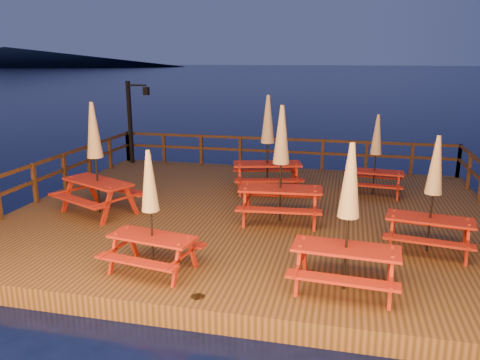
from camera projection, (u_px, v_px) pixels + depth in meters
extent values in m
plane|color=black|center=(253.00, 225.00, 12.15)|extent=(500.00, 500.00, 0.00)
cube|color=#402E14|center=(253.00, 218.00, 12.10)|extent=(12.00, 10.00, 0.40)
cylinder|color=#361911|center=(133.00, 180.00, 17.78)|extent=(0.24, 0.24, 1.40)
cylinder|color=#361911|center=(199.00, 334.00, 7.89)|extent=(0.24, 0.24, 1.40)
cylinder|color=#361911|center=(279.00, 189.00, 16.56)|extent=(0.24, 0.24, 1.40)
cylinder|color=#361911|center=(448.00, 199.00, 15.34)|extent=(0.24, 0.24, 1.40)
cube|color=#361911|center=(281.00, 139.00, 16.35)|extent=(11.70, 0.06, 0.09)
cube|color=#361911|center=(281.00, 152.00, 16.47)|extent=(11.70, 0.06, 0.09)
cube|color=#361911|center=(157.00, 147.00, 17.50)|extent=(0.10, 0.10, 1.10)
cube|color=#361911|center=(281.00, 153.00, 16.48)|extent=(0.10, 0.10, 1.10)
cube|color=#361911|center=(421.00, 159.00, 15.46)|extent=(0.10, 0.10, 1.10)
cube|color=#361911|center=(48.00, 160.00, 13.06)|extent=(0.06, 9.70, 0.09)
cube|color=#361911|center=(50.00, 175.00, 13.17)|extent=(0.06, 9.70, 0.09)
cube|color=#361911|center=(50.00, 177.00, 13.18)|extent=(0.10, 0.10, 1.10)
cube|color=#361911|center=(116.00, 151.00, 16.84)|extent=(0.10, 0.10, 1.10)
cube|color=#361911|center=(466.00, 168.00, 14.29)|extent=(0.10, 0.10, 1.10)
cube|color=black|center=(130.00, 123.00, 17.16)|extent=(0.12, 0.12, 3.00)
cube|color=black|center=(137.00, 85.00, 16.74)|extent=(0.70, 0.06, 0.06)
cube|color=black|center=(146.00, 91.00, 16.72)|extent=(0.18, 0.18, 0.28)
sphere|color=#FFB866|center=(146.00, 91.00, 16.72)|extent=(0.14, 0.14, 0.14)
ellipsoid|color=black|center=(6.00, 57.00, 224.86)|extent=(180.00, 84.00, 9.00)
cube|color=maroon|center=(152.00, 237.00, 8.49)|extent=(1.67, 0.87, 0.04)
cube|color=maroon|center=(168.00, 240.00, 9.03)|extent=(1.61, 0.51, 0.04)
cube|color=maroon|center=(136.00, 262.00, 8.09)|extent=(1.61, 0.51, 0.04)
cube|color=maroon|center=(132.00, 243.00, 9.08)|extent=(0.07, 0.10, 0.66)
cube|color=maroon|center=(113.00, 254.00, 8.56)|extent=(0.07, 0.10, 0.66)
cube|color=maroon|center=(192.00, 253.00, 8.59)|extent=(0.07, 0.10, 0.66)
cube|color=maroon|center=(176.00, 266.00, 8.07)|extent=(0.07, 0.10, 0.66)
cylinder|color=black|center=(151.00, 214.00, 8.38)|extent=(0.04, 0.04, 2.20)
cone|color=tan|center=(149.00, 181.00, 8.22)|extent=(0.32, 0.32, 1.10)
sphere|color=black|center=(148.00, 152.00, 8.09)|extent=(0.06, 0.06, 0.06)
cube|color=maroon|center=(98.00, 182.00, 11.67)|extent=(2.09, 1.51, 0.05)
cube|color=maroon|center=(119.00, 189.00, 12.25)|extent=(1.90, 1.10, 0.05)
cube|color=maroon|center=(76.00, 200.00, 11.26)|extent=(1.90, 1.10, 0.05)
cube|color=maroon|center=(92.00, 189.00, 12.53)|extent=(0.10, 0.13, 0.81)
cube|color=maroon|center=(68.00, 195.00, 11.99)|extent=(0.10, 0.13, 0.81)
cube|color=maroon|center=(131.00, 200.00, 11.57)|extent=(0.10, 0.13, 0.81)
cube|color=maroon|center=(107.00, 207.00, 11.02)|extent=(0.10, 0.13, 0.81)
cylinder|color=black|center=(96.00, 161.00, 11.53)|extent=(0.05, 0.05, 2.71)
cone|color=tan|center=(93.00, 130.00, 11.34)|extent=(0.39, 0.39, 1.35)
sphere|color=black|center=(91.00, 104.00, 11.18)|extent=(0.08, 0.08, 0.08)
cube|color=maroon|center=(374.00, 172.00, 13.29)|extent=(1.66, 0.77, 0.04)
cube|color=maroon|center=(375.00, 176.00, 13.85)|extent=(1.62, 0.40, 0.04)
cube|color=maroon|center=(373.00, 186.00, 12.86)|extent=(1.62, 0.40, 0.04)
cube|color=maroon|center=(351.00, 179.00, 13.85)|extent=(0.06, 0.09, 0.67)
cube|color=maroon|center=(349.00, 184.00, 13.30)|extent=(0.06, 0.09, 0.67)
cube|color=maroon|center=(398.00, 182.00, 13.44)|extent=(0.06, 0.09, 0.67)
cube|color=maroon|center=(398.00, 188.00, 12.90)|extent=(0.06, 0.09, 0.67)
cylinder|color=black|center=(375.00, 156.00, 13.17)|extent=(0.04, 0.04, 2.23)
cone|color=tan|center=(377.00, 134.00, 13.01)|extent=(0.32, 0.32, 1.12)
sphere|color=black|center=(378.00, 116.00, 12.88)|extent=(0.06, 0.06, 0.06)
cube|color=maroon|center=(430.00, 219.00, 9.33)|extent=(1.74, 0.90, 0.05)
cube|color=maroon|center=(429.00, 223.00, 9.90)|extent=(1.68, 0.51, 0.05)
cube|color=maroon|center=(428.00, 242.00, 8.91)|extent=(1.68, 0.51, 0.05)
cube|color=maroon|center=(394.00, 226.00, 9.95)|extent=(0.07, 0.10, 0.69)
cube|color=maroon|center=(391.00, 236.00, 9.40)|extent=(0.07, 0.10, 0.69)
cube|color=maroon|center=(465.00, 235.00, 9.45)|extent=(0.07, 0.10, 0.69)
cube|color=maroon|center=(467.00, 246.00, 8.90)|extent=(0.07, 0.10, 0.69)
cylinder|color=black|center=(432.00, 197.00, 9.22)|extent=(0.04, 0.04, 2.31)
cone|color=tan|center=(436.00, 165.00, 9.05)|extent=(0.33, 0.33, 1.16)
sphere|color=black|center=(439.00, 138.00, 8.92)|extent=(0.06, 0.06, 0.06)
cube|color=maroon|center=(280.00, 189.00, 11.04)|extent=(2.00, 0.92, 0.05)
cube|color=maroon|center=(282.00, 194.00, 11.75)|extent=(1.96, 0.47, 0.05)
cube|color=maroon|center=(278.00, 211.00, 10.51)|extent=(1.96, 0.47, 0.05)
cube|color=maroon|center=(248.00, 199.00, 11.60)|extent=(0.07, 0.11, 0.81)
cube|color=maroon|center=(244.00, 208.00, 10.91)|extent=(0.07, 0.11, 0.81)
cube|color=maroon|center=(314.00, 202.00, 11.38)|extent=(0.07, 0.11, 0.81)
cube|color=maroon|center=(315.00, 211.00, 10.70)|extent=(0.07, 0.11, 0.81)
cylinder|color=black|center=(281.00, 167.00, 10.91)|extent=(0.05, 0.05, 2.70)
cone|color=tan|center=(282.00, 135.00, 10.71)|extent=(0.39, 0.39, 1.35)
sphere|color=black|center=(282.00, 107.00, 10.55)|extent=(0.08, 0.08, 0.08)
cube|color=maroon|center=(267.00, 164.00, 13.61)|extent=(2.09, 1.24, 0.05)
cube|color=maroon|center=(265.00, 170.00, 14.32)|extent=(1.97, 0.80, 0.05)
cube|color=maroon|center=(269.00, 180.00, 13.06)|extent=(1.97, 0.80, 0.05)
cube|color=maroon|center=(239.00, 175.00, 14.03)|extent=(0.09, 0.12, 0.82)
cube|color=maroon|center=(240.00, 181.00, 13.34)|extent=(0.09, 0.12, 0.82)
cube|color=maroon|center=(293.00, 174.00, 14.09)|extent=(0.09, 0.12, 0.82)
cube|color=maroon|center=(297.00, 180.00, 13.39)|extent=(0.09, 0.12, 0.82)
cylinder|color=black|center=(268.00, 145.00, 13.47)|extent=(0.05, 0.05, 2.72)
cone|color=tan|center=(268.00, 119.00, 13.28)|extent=(0.39, 0.39, 1.36)
sphere|color=black|center=(268.00, 97.00, 13.12)|extent=(0.08, 0.08, 0.08)
cube|color=maroon|center=(346.00, 249.00, 7.78)|extent=(1.81, 0.81, 0.05)
cube|color=maroon|center=(348.00, 251.00, 8.40)|extent=(1.78, 0.40, 0.05)
cube|color=maroon|center=(342.00, 280.00, 7.31)|extent=(1.78, 0.40, 0.05)
cube|color=maroon|center=(304.00, 256.00, 8.38)|extent=(0.07, 0.10, 0.74)
cube|color=maroon|center=(298.00, 271.00, 7.78)|extent=(0.07, 0.10, 0.74)
cube|color=maroon|center=(390.00, 266.00, 7.97)|extent=(0.07, 0.10, 0.74)
cube|color=maroon|center=(391.00, 284.00, 7.37)|extent=(0.07, 0.10, 0.74)
cylinder|color=black|center=(348.00, 221.00, 7.66)|extent=(0.04, 0.04, 2.46)
cone|color=tan|center=(350.00, 180.00, 7.48)|extent=(0.35, 0.35, 1.23)
sphere|color=black|center=(352.00, 145.00, 7.34)|extent=(0.07, 0.07, 0.07)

